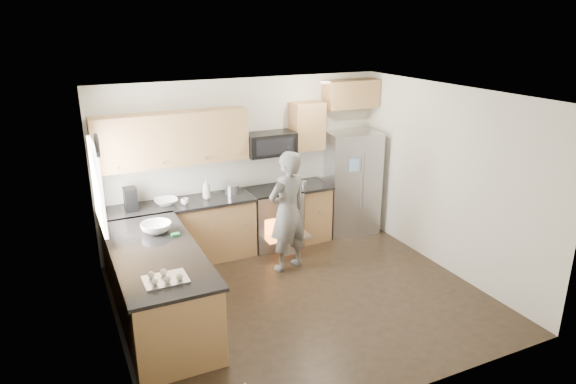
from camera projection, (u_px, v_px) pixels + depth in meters
ground at (302, 298)px, 6.62m from camera, size 4.50×4.50×0.00m
room_shell at (300, 174)px, 6.08m from camera, size 4.54×4.04×2.62m
back_cabinet_run at (214, 194)px, 7.57m from camera, size 4.45×0.64×2.50m
peninsula at (159, 286)px, 5.98m from camera, size 0.96×2.36×1.04m
stove_range at (273, 204)px, 7.99m from camera, size 0.76×0.97×1.79m
refrigerator at (351, 182)px, 8.52m from camera, size 0.93×0.78×1.69m
person at (288, 212)px, 7.14m from camera, size 0.72×0.57×1.74m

